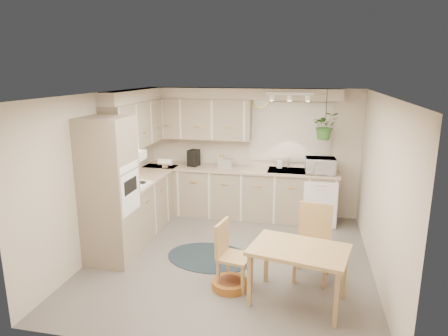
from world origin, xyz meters
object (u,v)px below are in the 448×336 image
Objects in this scene: dining_table at (298,275)px; braided_rug at (210,257)px; chair_back at (312,244)px; microwave at (320,164)px; pet_bed at (230,284)px; chair_left at (235,255)px.

dining_table is 1.63m from braided_rug.
dining_table is 0.65m from chair_back.
microwave reaches higher than chair_back.
pet_bed is (-1.01, -0.48, -0.44)m from chair_back.
microwave is (1.06, 2.44, 0.68)m from chair_left.
chair_left is (-0.79, 0.19, 0.08)m from dining_table.
chair_back reaches higher than pet_bed.
dining_table is 2.42× the size of pet_bed.
pet_bed is (-0.85, 0.13, -0.30)m from dining_table.
pet_bed is at bearing -59.50° from braided_rug.
braided_rug is at bearing -137.10° from microwave.
chair_back is 2.17× the size of pet_bed.
pet_bed is 0.89× the size of microwave.
pet_bed reaches higher than braided_rug.
chair_back is 1.20m from pet_bed.
microwave reaches higher than pet_bed.
braided_rug is at bearing -133.59° from chair_left.
chair_left is at bearing -118.15° from microwave.
chair_back reaches higher than chair_left.
chair_back is (0.16, 0.61, 0.15)m from dining_table.
chair_left reaches higher than braided_rug.
braided_rug is at bearing 120.50° from pet_bed.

